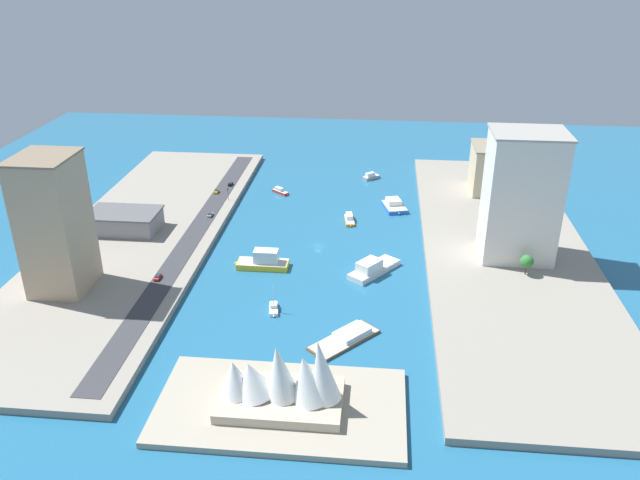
% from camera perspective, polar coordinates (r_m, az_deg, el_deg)
% --- Properties ---
extents(ground_plane, '(440.00, 440.00, 0.00)m').
position_cam_1_polar(ground_plane, '(285.59, -0.17, -0.52)').
color(ground_plane, '#23668E').
extents(quay_west, '(70.00, 240.00, 2.62)m').
position_cam_1_polar(quay_west, '(289.13, 16.16, -0.97)').
color(quay_west, gray).
rests_on(quay_west, ground_plane).
extents(quay_east, '(70.00, 240.00, 2.62)m').
position_cam_1_polar(quay_east, '(303.68, -15.69, 0.39)').
color(quay_east, gray).
rests_on(quay_east, ground_plane).
extents(peninsula_point, '(72.13, 39.54, 2.00)m').
position_cam_1_polar(peninsula_point, '(192.92, -3.50, -14.51)').
color(peninsula_point, '#A89E89').
rests_on(peninsula_point, ground_plane).
extents(road_strip, '(9.30, 228.00, 0.15)m').
position_cam_1_polar(road_strip, '(295.11, -11.16, 0.44)').
color(road_strip, '#38383D').
rests_on(road_strip, quay_east).
extents(tugboat_red, '(10.11, 8.93, 3.05)m').
position_cam_1_polar(tugboat_red, '(345.45, -3.55, 4.34)').
color(tugboat_red, red).
rests_on(tugboat_red, ground_plane).
extents(barge_flat_brown, '(24.50, 25.71, 2.79)m').
position_cam_1_polar(barge_flat_brown, '(221.22, 2.41, -8.61)').
color(barge_flat_brown, brown).
rests_on(barge_flat_brown, ground_plane).
extents(sailboat_small_white, '(4.59, 9.88, 10.75)m').
position_cam_1_polar(sailboat_small_white, '(237.52, -4.13, -6.06)').
color(sailboat_small_white, white).
rests_on(sailboat_small_white, ground_plane).
extents(water_taxi_orange, '(5.99, 14.10, 3.33)m').
position_cam_1_polar(water_taxi_orange, '(310.21, 2.63, 1.88)').
color(water_taxi_orange, orange).
rests_on(water_taxi_orange, ground_plane).
extents(yacht_sleek_gray, '(10.13, 9.47, 3.77)m').
position_cam_1_polar(yacht_sleek_gray, '(367.14, 4.57, 5.64)').
color(yacht_sleek_gray, '#999EA3').
rests_on(yacht_sleek_gray, ground_plane).
extents(catamaran_blue, '(13.84, 18.32, 4.52)m').
position_cam_1_polar(catamaran_blue, '(326.85, 6.60, 3.07)').
color(catamaran_blue, blue).
rests_on(catamaran_blue, ground_plane).
extents(ferry_yellow_fast, '(22.98, 8.34, 7.95)m').
position_cam_1_polar(ferry_yellow_fast, '(267.06, -5.02, -1.88)').
color(ferry_yellow_fast, yellow).
rests_on(ferry_yellow_fast, ground_plane).
extents(ferry_white_commuter, '(21.72, 24.99, 6.32)m').
position_cam_1_polar(ferry_white_commuter, '(262.81, 4.69, -2.48)').
color(ferry_white_commuter, silver).
rests_on(ferry_white_commuter, ground_plane).
extents(office_block_beige, '(23.78, 26.45, 24.58)m').
position_cam_1_polar(office_block_beige, '(349.66, 15.19, 6.16)').
color(office_block_beige, '#C6B793').
rests_on(office_block_beige, quay_west).
extents(hotel_broad_white, '(29.75, 24.36, 53.49)m').
position_cam_1_polar(hotel_broad_white, '(273.24, 17.44, 3.75)').
color(hotel_broad_white, silver).
rests_on(hotel_broad_white, quay_west).
extents(apartment_midrise_tan, '(20.68, 24.12, 52.38)m').
position_cam_1_polar(apartment_midrise_tan, '(255.31, -22.47, 1.31)').
color(apartment_midrise_tan, tan).
rests_on(apartment_midrise_tan, quay_east).
extents(warehouse_low_gray, '(31.92, 20.64, 9.05)m').
position_cam_1_polar(warehouse_low_gray, '(306.21, -16.97, 1.63)').
color(warehouse_low_gray, gray).
rests_on(warehouse_low_gray, quay_east).
extents(sedan_silver, '(2.04, 4.52, 1.49)m').
position_cam_1_polar(sedan_silver, '(313.43, -9.72, 2.23)').
color(sedan_silver, black).
rests_on(sedan_silver, road_strip).
extents(pickup_red, '(2.08, 5.14, 1.54)m').
position_cam_1_polar(pickup_red, '(260.46, -14.19, -3.19)').
color(pickup_red, black).
rests_on(pickup_red, road_strip).
extents(taxi_yellow_cab, '(2.15, 4.42, 1.59)m').
position_cam_1_polar(taxi_yellow_cab, '(342.29, -9.19, 4.29)').
color(taxi_yellow_cab, black).
rests_on(taxi_yellow_cab, road_strip).
extents(suv_black, '(1.85, 4.72, 1.60)m').
position_cam_1_polar(suv_black, '(351.76, -7.95, 4.95)').
color(suv_black, black).
rests_on(suv_black, road_strip).
extents(traffic_light_waterfront, '(0.36, 0.36, 6.50)m').
position_cam_1_polar(traffic_light_waterfront, '(330.63, -8.17, 4.23)').
color(traffic_light_waterfront, black).
rests_on(traffic_light_waterfront, quay_east).
extents(opera_landmark, '(36.31, 21.52, 22.97)m').
position_cam_1_polar(opera_landmark, '(187.07, -3.29, -12.37)').
color(opera_landmark, '#BCAD93').
rests_on(opera_landmark, peninsula_point).
extents(park_tree_cluster, '(9.17, 14.12, 9.56)m').
position_cam_1_polar(park_tree_cluster, '(271.01, 18.14, -1.28)').
color(park_tree_cluster, brown).
rests_on(park_tree_cluster, quay_west).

